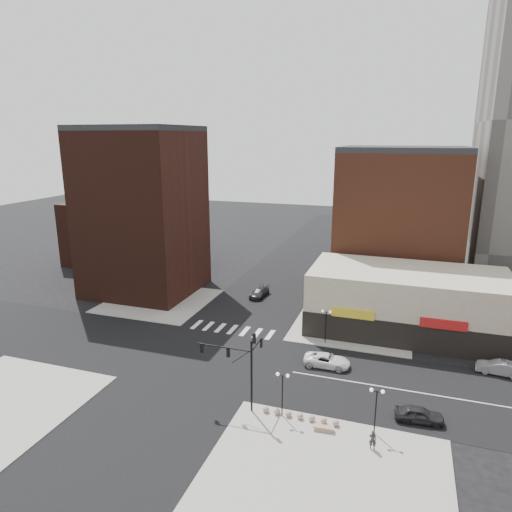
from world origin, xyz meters
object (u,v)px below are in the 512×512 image
(street_lamp_se_a, at_px, (282,383))
(street_lamp_ne, at_px, (326,318))
(traffic_signal, at_px, (243,359))
(white_suv, at_px, (327,360))
(silver_sedan, at_px, (499,368))
(dark_sedan_north, at_px, (259,293))
(pedestrian, at_px, (373,440))
(stone_bench, at_px, (324,428))
(street_lamp_se_b, at_px, (376,400))
(dark_sedan_east, at_px, (419,414))

(street_lamp_se_a, bearing_deg, street_lamp_ne, 86.42)
(traffic_signal, xyz_separation_m, white_suv, (5.94, 10.28, -4.27))
(silver_sedan, bearing_deg, dark_sedan_north, -108.23)
(white_suv, bearing_deg, street_lamp_se_a, 166.55)
(pedestrian, bearing_deg, silver_sedan, -121.90)
(traffic_signal, height_order, stone_bench, traffic_signal)
(white_suv, xyz_separation_m, dark_sedan_north, (-13.84, 18.71, 0.01))
(traffic_signal, xyz_separation_m, street_lamp_se_a, (3.76, -0.17, -1.67))
(silver_sedan, distance_m, stone_bench, 22.06)
(traffic_signal, relative_size, street_lamp_se_a, 1.87)
(white_suv, bearing_deg, street_lamp_ne, 10.33)
(street_lamp_se_b, bearing_deg, silver_sedan, 51.31)
(street_lamp_ne, height_order, white_suv, street_lamp_ne)
(white_suv, height_order, dark_sedan_east, dark_sedan_east)
(street_lamp_se_a, bearing_deg, traffic_signal, 177.43)
(white_suv, distance_m, dark_sedan_east, 11.93)
(traffic_signal, height_order, dark_sedan_north, traffic_signal)
(pedestrian, bearing_deg, dark_sedan_north, -54.66)
(street_lamp_ne, xyz_separation_m, silver_sedan, (18.61, -1.50, -2.56))
(traffic_signal, distance_m, stone_bench, 9.04)
(street_lamp_se_a, xyz_separation_m, dark_sedan_north, (-11.66, 29.16, -2.59))
(white_suv, bearing_deg, traffic_signal, 148.30)
(street_lamp_ne, bearing_deg, white_suv, -78.00)
(street_lamp_ne, height_order, pedestrian, street_lamp_ne)
(street_lamp_se_a, xyz_separation_m, dark_sedan_east, (11.58, 3.11, -2.59))
(white_suv, bearing_deg, silver_sedan, -78.58)
(traffic_signal, height_order, street_lamp_ne, traffic_signal)
(dark_sedan_east, bearing_deg, stone_bench, 113.16)
(silver_sedan, bearing_deg, traffic_signal, -51.62)
(white_suv, relative_size, stone_bench, 2.79)
(street_lamp_ne, bearing_deg, dark_sedan_east, -50.61)
(street_lamp_se_b, relative_size, dark_sedan_north, 0.86)
(street_lamp_se_a, xyz_separation_m, street_lamp_se_b, (8.00, 0.00, 0.00))
(white_suv, xyz_separation_m, pedestrian, (5.83, -12.50, 0.25))
(silver_sedan, bearing_deg, dark_sedan_east, -28.31)
(street_lamp_se_b, height_order, street_lamp_ne, same)
(street_lamp_se_b, distance_m, street_lamp_ne, 17.46)
(traffic_signal, distance_m, street_lamp_se_a, 4.12)
(white_suv, height_order, dark_sedan_north, dark_sedan_north)
(street_lamp_se_a, xyz_separation_m, pedestrian, (8.01, -2.06, -2.35))
(street_lamp_ne, bearing_deg, pedestrian, -68.77)
(dark_sedan_east, xyz_separation_m, silver_sedan, (8.03, 11.39, 0.03))
(street_lamp_se_a, bearing_deg, white_suv, 78.21)
(dark_sedan_east, relative_size, stone_bench, 2.33)
(street_lamp_ne, bearing_deg, traffic_signal, -106.75)
(dark_sedan_east, bearing_deg, pedestrian, 140.31)
(white_suv, relative_size, dark_sedan_north, 1.03)
(white_suv, height_order, pedestrian, pedestrian)
(street_lamp_se_a, height_order, white_suv, street_lamp_se_a)
(silver_sedan, bearing_deg, stone_bench, -38.48)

